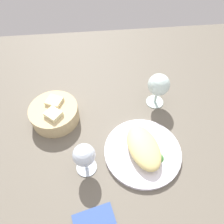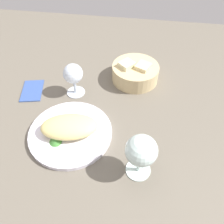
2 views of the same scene
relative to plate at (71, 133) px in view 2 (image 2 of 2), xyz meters
The scene contains 8 objects.
ground_plane 8.81cm from the plate, 72.40° to the left, with size 140.00×140.00×2.00cm, color #645C50.
plate is the anchor object (origin of this frame).
omelette 2.89cm from the plate, ahead, with size 16.45×9.42×4.37cm, color #E4CF7F.
lettuce_garnish 5.48cm from the plate, 125.82° to the right, with size 3.63×3.63×1.75cm, color #418637.
bread_basket 33.13cm from the plate, 59.62° to the left, with size 16.86×16.86×7.64cm.
wine_glass_near 24.01cm from the plate, 23.06° to the right, with size 7.91×7.91×13.37cm.
wine_glass_far 19.67cm from the plate, 100.01° to the left, with size 6.56×6.56×11.69cm.
folded_napkin 25.01cm from the plate, 138.65° to the left, with size 11.00×7.00×0.80cm, color #355196.
Camera 2 is at (15.78, -47.24, 54.96)cm, focal length 36.66 mm.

